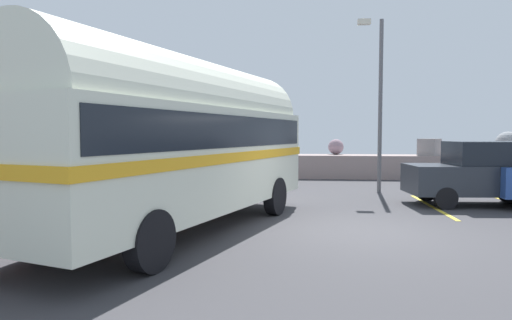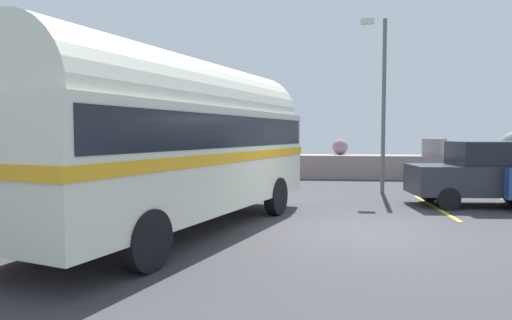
{
  "view_description": "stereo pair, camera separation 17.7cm",
  "coord_description": "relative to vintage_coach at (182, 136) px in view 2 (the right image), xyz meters",
  "views": [
    {
      "loc": [
        -1.27,
        -9.59,
        2.1
      ],
      "look_at": [
        -2.25,
        0.51,
        1.5
      ],
      "focal_mm": 31.17,
      "sensor_mm": 36.0,
      "label": 1
    },
    {
      "loc": [
        -1.09,
        -9.57,
        2.1
      ],
      "look_at": [
        -2.25,
        0.51,
        1.5
      ],
      "focal_mm": 31.17,
      "sensor_mm": 36.0,
      "label": 2
    }
  ],
  "objects": [
    {
      "name": "breakwater",
      "position": [
        3.68,
        12.2,
        -1.38
      ],
      "size": [
        31.36,
        1.9,
        2.47
      ],
      "color": "gray",
      "rests_on": "ground"
    },
    {
      "name": "vintage_coach",
      "position": [
        0.0,
        0.0,
        0.0
      ],
      "size": [
        4.95,
        8.9,
        3.7
      ],
      "rotation": [
        0.0,
        0.0,
        -0.31
      ],
      "color": "black",
      "rests_on": "ground"
    },
    {
      "name": "parked_car_nearest",
      "position": [
        7.78,
        4.24,
        -1.08
      ],
      "size": [
        4.2,
        1.96,
        1.86
      ],
      "rotation": [
        0.0,
        0.0,
        1.64
      ],
      "color": "black",
      "rests_on": "ground"
    },
    {
      "name": "lamp_post",
      "position": [
        5.22,
        6.88,
        1.41
      ],
      "size": [
        0.9,
        0.28,
        6.1
      ],
      "color": "#5B5B60",
      "rests_on": "ground"
    },
    {
      "name": "ground",
      "position": [
        3.73,
        0.38,
        -2.04
      ],
      "size": [
        32.0,
        26.0,
        0.02
      ],
      "color": "#39383C"
    }
  ]
}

